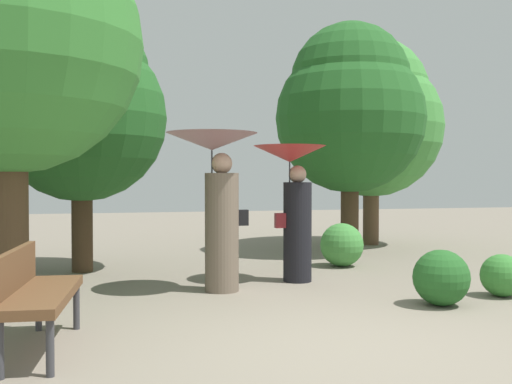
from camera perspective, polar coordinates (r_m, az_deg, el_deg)
The scene contains 11 objects.
ground_plane at distance 5.19m, azimuth 8.88°, elevation -14.56°, with size 40.00×40.00×0.00m, color gray.
person_left at distance 7.34m, azimuth -3.80°, elevation 0.64°, with size 1.14×1.14×1.98m.
person_right at distance 8.04m, azimuth 3.66°, elevation 0.04°, with size 0.99×0.99×1.86m.
park_bench at distance 5.20m, azimuth -20.87°, elevation -8.81°, with size 0.62×1.54×0.83m.
tree_near_left at distance 9.32m, azimuth -16.60°, elevation 8.25°, with size 2.57×2.57×4.00m.
tree_near_right at distance 12.81m, azimuth 11.14°, elevation 7.25°, with size 3.00×3.00×4.40m.
tree_mid_left at distance 7.16m, azimuth -22.94°, elevation 15.29°, with size 2.90×2.90×4.85m.
tree_mid_right at distance 11.39m, azimuth 9.12°, elevation 8.17°, with size 2.83×2.83×4.37m.
bush_path_left at distance 7.68m, azimuth 22.78°, elevation -7.47°, with size 0.51×0.51×0.51m, color #387F33.
bush_path_right at distance 9.56m, azimuth 8.33°, elevation -5.10°, with size 0.70×0.70×0.70m, color #428C3D.
bush_behind_bench at distance 6.91m, azimuth 17.54°, elevation -7.93°, with size 0.63×0.63×0.63m, color #235B23.
Camera 1 is at (-1.97, -4.58, 1.42)m, focal length 41.20 mm.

